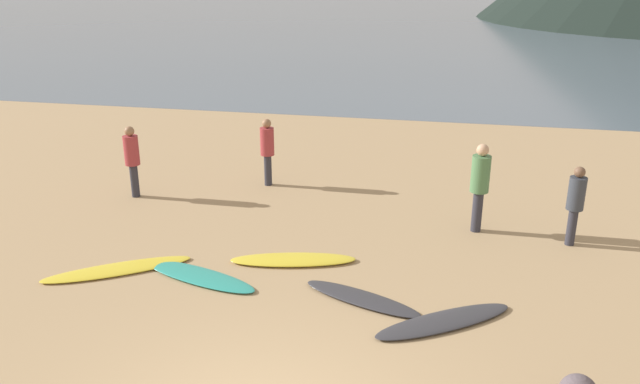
# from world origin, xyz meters

# --- Properties ---
(ground_plane) EXTENTS (120.00, 120.00, 0.20)m
(ground_plane) POSITION_xyz_m (0.00, 10.00, -0.10)
(ground_plane) COLOR tan
(ground_plane) RESTS_ON ground
(ocean_water) EXTENTS (140.00, 100.00, 0.01)m
(ocean_water) POSITION_xyz_m (0.00, 65.77, 0.00)
(ocean_water) COLOR slate
(ocean_water) RESTS_ON ground
(surfboard_0) EXTENTS (2.41, 1.84, 0.07)m
(surfboard_0) POSITION_xyz_m (-3.63, 3.68, 0.03)
(surfboard_0) COLOR yellow
(surfboard_0) RESTS_ON ground
(surfboard_1) EXTENTS (2.34, 1.21, 0.07)m
(surfboard_1) POSITION_xyz_m (-2.13, 3.73, 0.04)
(surfboard_1) COLOR teal
(surfboard_1) RESTS_ON ground
(surfboard_2) EXTENTS (2.32, 1.06, 0.09)m
(surfboard_2) POSITION_xyz_m (-0.71, 4.65, 0.04)
(surfboard_2) COLOR yellow
(surfboard_2) RESTS_ON ground
(surfboard_3) EXTENTS (2.09, 1.19, 0.09)m
(surfboard_3) POSITION_xyz_m (0.70, 3.53, 0.04)
(surfboard_3) COLOR #333338
(surfboard_3) RESTS_ON ground
(surfboard_4) EXTENTS (2.20, 1.76, 0.08)m
(surfboard_4) POSITION_xyz_m (2.00, 3.12, 0.04)
(surfboard_4) COLOR #333338
(surfboard_4) RESTS_ON ground
(person_0) EXTENTS (0.31, 0.31, 1.56)m
(person_0) POSITION_xyz_m (4.27, 6.45, 0.92)
(person_0) COLOR #2D2D38
(person_0) RESTS_ON ground
(person_1) EXTENTS (0.36, 0.36, 1.80)m
(person_1) POSITION_xyz_m (2.53, 6.75, 1.06)
(person_1) COLOR #2D2D38
(person_1) RESTS_ON ground
(person_2) EXTENTS (0.33, 0.33, 1.65)m
(person_2) POSITION_xyz_m (-5.05, 7.17, 0.97)
(person_2) COLOR #2D2D38
(person_2) RESTS_ON ground
(person_3) EXTENTS (0.33, 0.33, 1.62)m
(person_3) POSITION_xyz_m (-2.31, 8.55, 0.96)
(person_3) COLOR #2D2D38
(person_3) RESTS_ON ground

